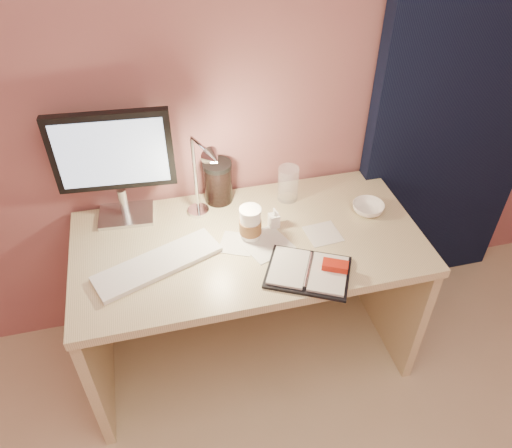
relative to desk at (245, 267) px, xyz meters
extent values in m
plane|color=#AC6864|center=(0.00, 0.30, 0.75)|extent=(3.50, 0.00, 3.50)
cube|color=black|center=(1.05, 0.24, 0.60)|extent=(0.85, 0.08, 2.20)
cube|color=beige|center=(0.00, -0.07, 0.21)|extent=(1.40, 0.70, 0.04)
cube|color=beige|center=(-0.68, -0.07, -0.16)|extent=(0.04, 0.66, 0.69)
cube|color=beige|center=(0.68, -0.07, -0.16)|extent=(0.04, 0.66, 0.69)
cube|color=beige|center=(0.00, 0.26, -0.10)|extent=(1.32, 0.03, 0.55)
cube|color=silver|center=(-0.47, 0.19, 0.23)|extent=(0.24, 0.18, 0.02)
cylinder|color=silver|center=(-0.47, 0.19, 0.30)|extent=(0.04, 0.04, 0.12)
cube|color=black|center=(-0.47, 0.19, 0.55)|extent=(0.46, 0.07, 0.33)
cube|color=#A2BADC|center=(-0.47, 0.16, 0.55)|extent=(0.41, 0.04, 0.28)
cube|color=white|center=(-0.37, -0.14, 0.24)|extent=(0.51, 0.31, 0.02)
cube|color=black|center=(0.17, -0.31, 0.23)|extent=(0.37, 0.34, 0.01)
cube|color=silver|center=(0.11, -0.28, 0.24)|extent=(0.21, 0.24, 0.01)
cube|color=silver|center=(0.24, -0.34, 0.24)|extent=(0.21, 0.24, 0.01)
cube|color=#B7300F|center=(0.27, -0.33, 0.26)|extent=(0.11, 0.09, 0.03)
cube|color=silver|center=(0.06, -0.12, 0.23)|extent=(0.22, 0.22, 0.00)
cube|color=silver|center=(0.30, -0.11, 0.23)|extent=(0.14, 0.14, 0.00)
cube|color=silver|center=(-0.05, -0.09, 0.23)|extent=(0.17, 0.17, 0.00)
cylinder|color=white|center=(0.01, -0.06, 0.29)|extent=(0.08, 0.08, 0.13)
cylinder|color=brown|center=(0.01, -0.06, 0.28)|extent=(0.09, 0.09, 0.06)
cylinder|color=white|center=(0.01, -0.06, 0.36)|extent=(0.09, 0.09, 0.01)
cylinder|color=white|center=(0.23, 0.15, 0.30)|extent=(0.09, 0.09, 0.16)
imported|color=white|center=(0.54, -0.02, 0.25)|extent=(0.14, 0.14, 0.04)
imported|color=white|center=(0.12, -0.02, 0.27)|extent=(0.05, 0.05, 0.09)
cylinder|color=black|center=(-0.07, 0.22, 0.31)|extent=(0.12, 0.12, 0.17)
cylinder|color=silver|center=(-0.17, 0.15, 0.23)|extent=(0.09, 0.09, 0.02)
cylinder|color=silver|center=(-0.17, 0.15, 0.41)|extent=(0.01, 0.01, 0.35)
cone|color=silver|center=(-0.22, 0.00, 0.58)|extent=(0.09, 0.08, 0.07)
camera|label=1|loc=(-0.33, -1.53, 1.57)|focal=35.00mm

